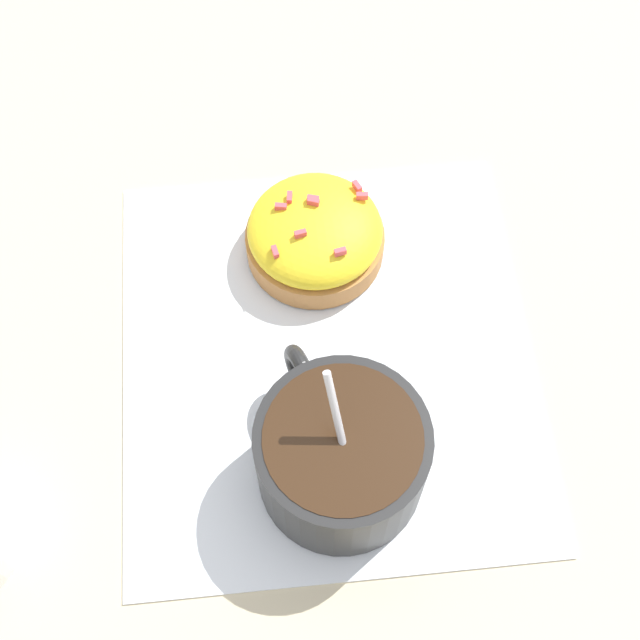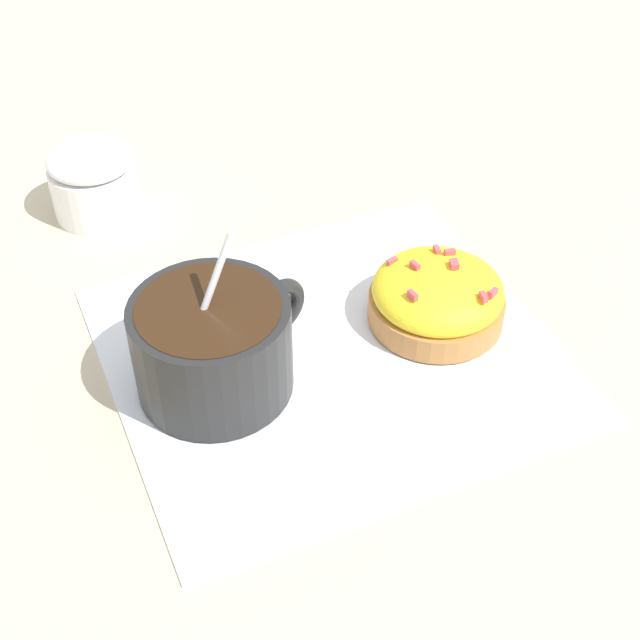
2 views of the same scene
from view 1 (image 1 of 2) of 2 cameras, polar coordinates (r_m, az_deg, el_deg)
ground_plane at (r=0.53m, az=0.45°, el=-2.35°), size 3.00×3.00×0.00m
paper_napkin at (r=0.53m, az=0.45°, el=-2.28°), size 0.26×0.24×0.00m
coffee_cup at (r=0.47m, az=1.42°, el=-8.50°), size 0.11×0.09×0.10m
frosted_pastry at (r=0.54m, az=0.07°, el=5.52°), size 0.09×0.09×0.04m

